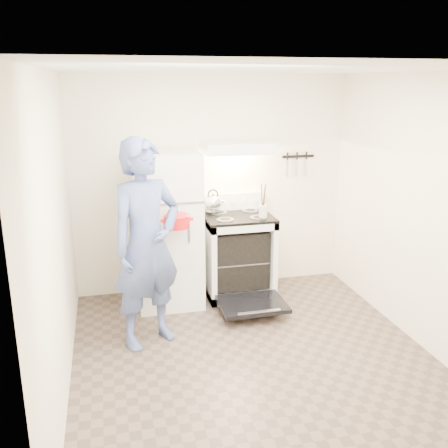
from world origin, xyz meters
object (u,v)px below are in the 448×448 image
(refrigerator, at_px, (167,229))
(dutch_oven, at_px, (177,222))
(stove_body, at_px, (238,256))
(person, at_px, (147,245))
(tea_kettle, at_px, (213,202))

(refrigerator, distance_m, dutch_oven, 0.55)
(stove_body, relative_size, person, 0.47)
(tea_kettle, height_order, dutch_oven, tea_kettle)
(stove_body, xyz_separation_m, person, (-1.11, -0.90, 0.52))
(refrigerator, bearing_deg, tea_kettle, 17.43)
(person, bearing_deg, refrigerator, 42.85)
(refrigerator, relative_size, dutch_oven, 5.26)
(person, bearing_deg, dutch_oven, 19.53)
(refrigerator, distance_m, person, 0.93)
(refrigerator, height_order, stove_body, refrigerator)
(dutch_oven, bearing_deg, person, -132.21)
(refrigerator, relative_size, tea_kettle, 6.01)
(tea_kettle, relative_size, person, 0.14)
(tea_kettle, bearing_deg, person, -129.11)
(stove_body, height_order, dutch_oven, dutch_oven)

